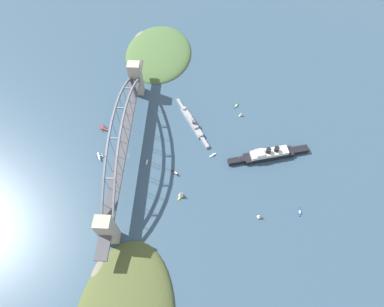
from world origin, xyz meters
name	(u,v)px	position (x,y,z in m)	size (l,w,h in m)	color
ground_plane	(128,155)	(0.00, 0.00, 0.00)	(1400.00, 1400.00, 0.00)	#334C60
harbor_arch_bridge	(123,141)	(0.00, 0.00, 28.85)	(269.07, 15.76, 67.25)	#ADA38E
headland_west_shore	(158,53)	(-185.89, 18.46, 0.00)	(130.51, 100.22, 19.02)	#476638
ocean_liner	(269,154)	(-4.42, 172.56, 5.36)	(31.77, 99.90, 17.66)	black
naval_cruiser	(192,122)	(-50.79, 77.38, 2.95)	(78.69, 46.43, 16.82)	gray
seaplane_taxiing_near_bridge	(99,156)	(5.15, -33.51, 2.19)	(10.90, 8.05, 5.00)	#B7B7B2
seaplane_second_in_formation	(103,128)	(-37.23, -37.47, 1.85)	(7.90, 10.81, 4.61)	#B7B7B2
small_boat_0	(259,216)	(74.46, 155.56, 3.52)	(5.08, 8.35, 7.57)	brown
small_boat_1	(236,106)	(-83.78, 136.07, 0.64)	(10.19, 7.54, 1.78)	#2D6B3D
small_boat_2	(300,212)	(66.31, 200.88, 0.71)	(11.33, 2.88, 1.98)	#234C8C
small_boat_3	(147,162)	(10.02, 25.03, 0.86)	(7.10, 2.07, 2.39)	silver
small_boat_4	(181,194)	(52.64, 68.83, 5.73)	(9.94, 7.99, 12.28)	gold
small_boat_5	(175,173)	(23.57, 60.53, 0.80)	(8.54, 10.72, 2.20)	black
small_boat_6	(213,155)	(-3.39, 104.87, 0.88)	(6.61, 8.60, 2.42)	silver
small_boat_7	(241,114)	(-67.42, 141.32, 3.63)	(4.96, 6.25, 7.89)	gold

